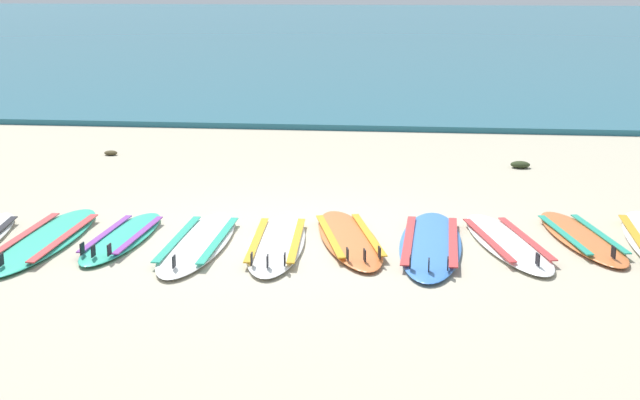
% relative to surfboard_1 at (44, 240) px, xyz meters
% --- Properties ---
extents(ground_plane, '(80.00, 80.00, 0.00)m').
position_rel_surfboard_1_xyz_m(ground_plane, '(2.44, 0.51, -0.04)').
color(ground_plane, '#B7AD93').
extents(sea, '(80.00, 60.00, 0.10)m').
position_rel_surfboard_1_xyz_m(sea, '(2.44, 37.07, 0.01)').
color(sea, '#23667A').
rests_on(sea, ground).
extents(surfboard_1, '(0.62, 2.46, 0.18)m').
position_rel_surfboard_1_xyz_m(surfboard_1, '(0.00, 0.00, 0.00)').
color(surfboard_1, '#2DB793').
rests_on(surfboard_1, ground).
extents(surfboard_2, '(0.56, 1.98, 0.18)m').
position_rel_surfboard_1_xyz_m(surfboard_2, '(0.77, 0.16, 0.00)').
color(surfboard_2, '#2DB793').
rests_on(surfboard_2, ground).
extents(surfboard_3, '(0.59, 2.33, 0.18)m').
position_rel_surfboard_1_xyz_m(surfboard_3, '(1.58, 0.08, 0.00)').
color(surfboard_3, white).
rests_on(surfboard_3, ground).
extents(surfboard_4, '(0.69, 2.24, 0.18)m').
position_rel_surfboard_1_xyz_m(surfboard_4, '(2.37, 0.14, 0.00)').
color(surfboard_4, white).
rests_on(surfboard_4, ground).
extents(surfboard_5, '(1.08, 2.27, 0.18)m').
position_rel_surfboard_1_xyz_m(surfboard_5, '(3.08, 0.38, 0.00)').
color(surfboard_5, orange).
rests_on(surfboard_5, ground).
extents(surfboard_6, '(0.68, 2.47, 0.18)m').
position_rel_surfboard_1_xyz_m(surfboard_6, '(3.91, 0.28, 0.00)').
color(surfboard_6, '#3875CC').
rests_on(surfboard_6, ground).
extents(surfboard_7, '(1.05, 2.25, 0.18)m').
position_rel_surfboard_1_xyz_m(surfboard_7, '(4.67, 0.42, 0.00)').
color(surfboard_7, white).
rests_on(surfboard_7, ground).
extents(surfboard_8, '(0.92, 2.11, 0.18)m').
position_rel_surfboard_1_xyz_m(surfboard_8, '(5.44, 0.69, 0.00)').
color(surfboard_8, orange).
rests_on(surfboard_8, ground).
extents(seaweed_clump_near_shoreline, '(0.27, 0.22, 0.09)m').
position_rel_surfboard_1_xyz_m(seaweed_clump_near_shoreline, '(5.19, 4.26, 0.01)').
color(seaweed_clump_near_shoreline, '#2D381E').
rests_on(seaweed_clump_near_shoreline, ground).
extents(seaweed_clump_mid_sand, '(0.20, 0.16, 0.07)m').
position_rel_surfboard_1_xyz_m(seaweed_clump_mid_sand, '(-0.85, 4.53, -0.00)').
color(seaweed_clump_mid_sand, '#4C4228').
rests_on(seaweed_clump_mid_sand, ground).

